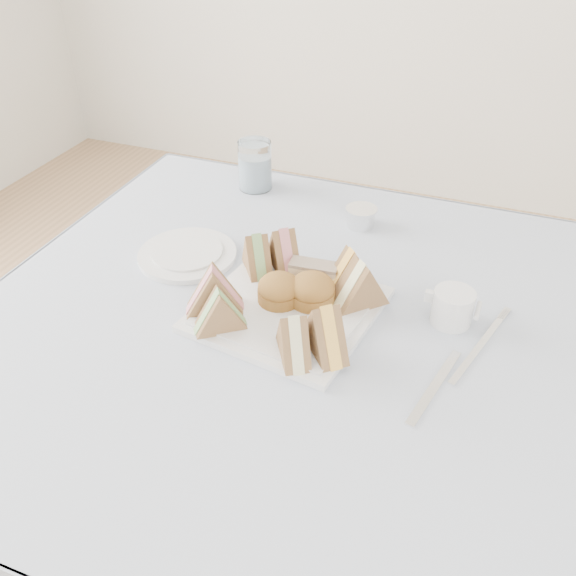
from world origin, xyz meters
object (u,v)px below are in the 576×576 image
(creamer_jug, at_px, (453,307))
(water_glass, at_px, (255,165))
(serving_plate, at_px, (288,309))
(table, at_px, (282,462))

(creamer_jug, bearing_deg, water_glass, 147.25)
(creamer_jug, bearing_deg, serving_plate, -163.07)
(table, bearing_deg, creamer_jug, 18.47)
(table, height_order, creamer_jug, creamer_jug)
(serving_plate, height_order, water_glass, water_glass)
(table, relative_size, water_glass, 8.24)
(table, height_order, water_glass, water_glass)
(serving_plate, height_order, creamer_jug, creamer_jug)
(serving_plate, distance_m, water_glass, 0.47)
(table, bearing_deg, water_glass, 118.46)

